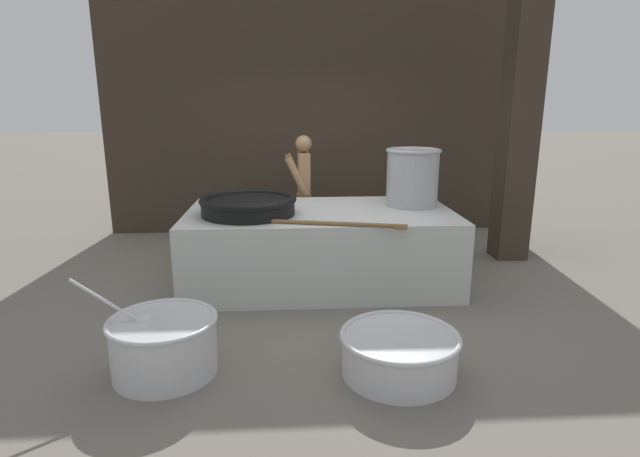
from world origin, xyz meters
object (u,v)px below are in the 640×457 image
(giant_wok_near, at_px, (248,205))
(prep_bowl_vegetables, at_px, (164,343))
(cook, at_px, (303,189))
(prep_bowl_meat, at_px, (399,351))
(stock_pot, at_px, (412,176))

(giant_wok_near, height_order, prep_bowl_vegetables, giant_wok_near)
(cook, bearing_deg, prep_bowl_meat, 99.24)
(giant_wok_near, bearing_deg, cook, 66.54)
(cook, height_order, prep_bowl_vegetables, cook)
(giant_wok_near, height_order, stock_pot, stock_pot)
(giant_wok_near, height_order, prep_bowl_meat, giant_wok_near)
(giant_wok_near, xyz_separation_m, cook, (0.61, 1.41, -0.09))
(giant_wok_near, xyz_separation_m, stock_pot, (1.81, 0.36, 0.23))
(giant_wok_near, xyz_separation_m, prep_bowl_vegetables, (-0.51, -1.71, -0.68))
(prep_bowl_vegetables, xyz_separation_m, prep_bowl_meat, (1.72, -0.12, -0.06))
(stock_pot, xyz_separation_m, prep_bowl_meat, (-0.59, -2.19, -0.97))
(stock_pot, bearing_deg, prep_bowl_meat, -105.10)
(stock_pot, xyz_separation_m, prep_bowl_vegetables, (-2.32, -2.07, -0.90))
(cook, xyz_separation_m, prep_bowl_vegetables, (-1.12, -3.12, -0.59))
(prep_bowl_vegetables, bearing_deg, prep_bowl_meat, -4.12)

